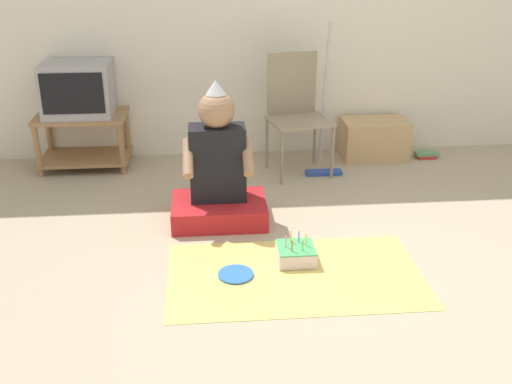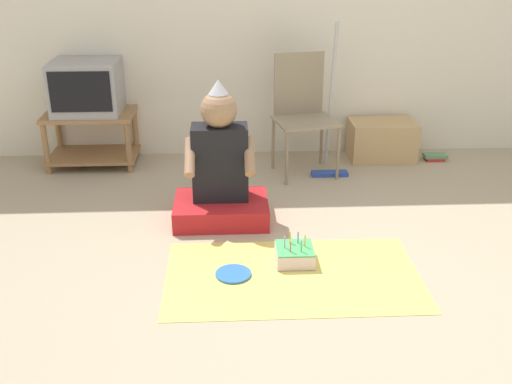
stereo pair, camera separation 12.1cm
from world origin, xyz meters
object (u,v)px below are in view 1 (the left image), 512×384
(birthday_cake, at_px, (296,253))
(paper_plate, at_px, (236,274))
(folding_chair, at_px, (296,106))
(tv, at_px, (78,89))
(cardboard_box_stack, at_px, (374,139))
(book_pile, at_px, (426,155))
(dust_mop, at_px, (324,131))
(person_seated, at_px, (218,175))

(birthday_cake, height_order, paper_plate, birthday_cake)
(folding_chair, distance_m, paper_plate, 1.75)
(paper_plate, bearing_deg, folding_chair, 70.60)
(paper_plate, bearing_deg, tv, 121.66)
(folding_chair, relative_size, cardboard_box_stack, 1.72)
(tv, bearing_deg, book_pile, -0.81)
(tv, xyz_separation_m, book_pile, (2.80, -0.04, -0.61))
(tv, relative_size, book_pile, 2.72)
(folding_chair, bearing_deg, dust_mop, -20.99)
(paper_plate, bearing_deg, cardboard_box_stack, 55.24)
(person_seated, bearing_deg, cardboard_box_stack, 39.22)
(person_seated, distance_m, birthday_cake, 0.77)
(dust_mop, xyz_separation_m, paper_plate, (-0.77, -1.50, -0.32))
(tv, relative_size, folding_chair, 0.56)
(person_seated, bearing_deg, book_pile, 30.04)
(person_seated, bearing_deg, paper_plate, -84.67)
(folding_chair, bearing_deg, paper_plate, -109.40)
(person_seated, bearing_deg, birthday_cake, -54.93)
(cardboard_box_stack, bearing_deg, tv, -179.52)
(book_pile, bearing_deg, person_seated, -149.96)
(tv, relative_size, dust_mop, 0.44)
(birthday_cake, bearing_deg, book_pile, 50.29)
(tv, height_order, cardboard_box_stack, tv)
(cardboard_box_stack, relative_size, dust_mop, 0.45)
(folding_chair, xyz_separation_m, cardboard_box_stack, (0.70, 0.23, -0.35))
(book_pile, height_order, birthday_cake, birthday_cake)
(tv, distance_m, person_seated, 1.52)
(folding_chair, bearing_deg, tv, 172.94)
(folding_chair, xyz_separation_m, person_seated, (-0.62, -0.85, -0.21))
(person_seated, bearing_deg, dust_mop, 42.69)
(tv, height_order, person_seated, person_seated)
(tv, bearing_deg, cardboard_box_stack, 0.48)
(folding_chair, xyz_separation_m, paper_plate, (-0.56, -1.58, -0.50))
(book_pile, height_order, paper_plate, book_pile)
(book_pile, relative_size, person_seated, 0.20)
(cardboard_box_stack, xyz_separation_m, person_seated, (-1.32, -1.08, 0.15))
(folding_chair, distance_m, cardboard_box_stack, 0.81)
(dust_mop, distance_m, birthday_cake, 1.46)
(person_seated, height_order, birthday_cake, person_seated)
(tv, height_order, dust_mop, dust_mop)
(dust_mop, height_order, person_seated, dust_mop)
(paper_plate, bearing_deg, book_pile, 45.86)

